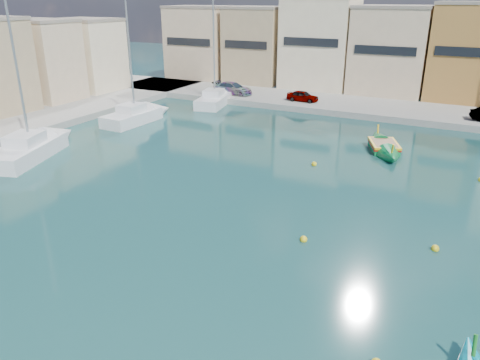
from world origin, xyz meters
The scene contains 8 objects.
ground centered at (0.00, 0.00, 0.00)m, with size 160.00×160.00×0.00m, color #143D3E.
north_quay centered at (0.00, 32.00, 0.30)m, with size 80.00×8.00×0.60m, color gray.
parked_cars centered at (-12.52, 30.50, 1.22)m, with size 29.97×2.04×1.32m.
luzzu_green centered at (-1.87, 19.45, 0.25)m, with size 4.53×7.41×2.29m.
yacht_north centered at (-21.42, 28.60, 0.45)m, with size 4.24×8.85×11.38m.
yacht_midnorth centered at (-23.82, 18.86, 0.47)m, with size 2.72×8.39×11.82m.
yacht_mid centered at (-24.61, 7.76, 0.49)m, with size 5.71×10.23×12.49m.
mooring_buoys centered at (2.60, 4.50, 0.08)m, with size 19.29×21.21×0.36m.
Camera 1 is at (4.04, -15.20, 10.87)m, focal length 35.00 mm.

